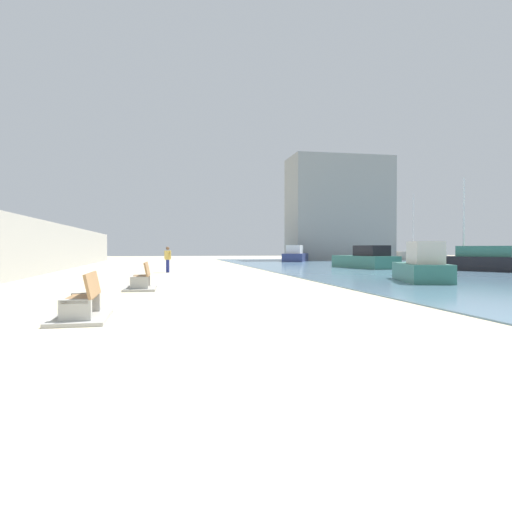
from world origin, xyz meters
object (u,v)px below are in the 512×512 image
object	(u,v)px
bench_far	(141,283)
boat_outer	(422,267)
bench_near	(82,308)
boat_nearest	(417,254)
person_walking	(168,258)
boat_mid_bay	(473,261)
boat_far_right	(366,260)
boat_far_left	(296,255)

from	to	relation	value
bench_far	boat_outer	distance (m)	11.76
bench_near	boat_nearest	bearing A→B (deg)	52.38
bench_near	person_walking	size ratio (longest dim) A/B	1.34
person_walking	boat_mid_bay	world-z (taller)	boat_mid_bay
bench_near	boat_far_right	size ratio (longest dim) A/B	0.36
boat_mid_bay	boat_far_left	distance (m)	22.53
bench_near	boat_nearest	size ratio (longest dim) A/B	0.27
boat_mid_bay	boat_nearest	bearing A→B (deg)	68.27
boat_mid_bay	boat_outer	world-z (taller)	boat_mid_bay
boat_far_right	boat_nearest	bearing A→B (deg)	51.32
boat_far_right	boat_outer	world-z (taller)	boat_outer
bench_far	boat_nearest	size ratio (longest dim) A/B	0.27
boat_nearest	boat_outer	size ratio (longest dim) A/B	1.77
person_walking	boat_outer	world-z (taller)	boat_outer
person_walking	boat_outer	bearing A→B (deg)	-44.13
boat_far_right	bench_far	bearing A→B (deg)	-136.50
bench_far	boat_mid_bay	size ratio (longest dim) A/B	0.27
bench_near	boat_mid_bay	xyz separation A→B (m)	(21.25, 16.83, 0.41)
boat_mid_bay	boat_far_right	bearing A→B (deg)	139.79
person_walking	boat_far_left	distance (m)	24.35
boat_far_left	boat_outer	bearing A→B (deg)	-95.70
boat_mid_bay	bench_near	bearing A→B (deg)	-141.62
boat_far_left	bench_near	bearing A→B (deg)	-112.01
bench_near	boat_far_left	xyz separation A→B (m)	(15.62, 38.64, 0.44)
boat_nearest	boat_far_right	world-z (taller)	boat_nearest
bench_near	person_walking	world-z (taller)	person_walking
bench_far	boat_far_right	size ratio (longest dim) A/B	0.37
bench_near	boat_nearest	xyz separation A→B (m)	(30.12, 39.08, 0.49)
bench_near	boat_far_left	distance (m)	41.68
bench_near	boat_far_left	bearing A→B (deg)	67.99
person_walking	boat_mid_bay	distance (m)	19.43
bench_far	boat_mid_bay	distance (m)	22.61
boat_outer	bench_far	bearing A→B (deg)	-174.58
bench_near	person_walking	distance (m)	18.64
boat_nearest	boat_mid_bay	bearing A→B (deg)	-111.73
boat_nearest	boat_outer	xyz separation A→B (m)	(-17.55, -30.91, -0.06)
boat_mid_bay	boat_outer	size ratio (longest dim) A/B	1.77
boat_far_right	boat_outer	bearing A→B (deg)	-104.25
bench_near	boat_outer	world-z (taller)	boat_outer
boat_mid_bay	boat_outer	distance (m)	12.26
boat_far_right	boat_far_left	xyz separation A→B (m)	(-0.30, 17.30, 0.03)
bench_far	boat_far_left	xyz separation A→B (m)	(14.75, 31.58, 0.44)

